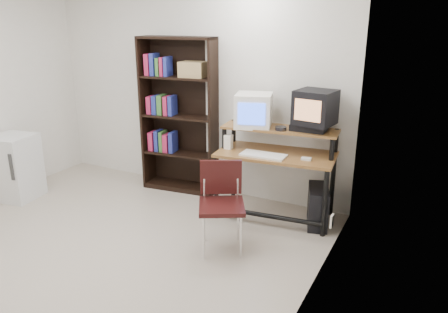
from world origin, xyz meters
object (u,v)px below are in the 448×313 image
at_px(crt_monitor, 254,110).
at_px(bookshelf, 180,114).
at_px(mini_fridge, 15,167).
at_px(computer_desk, 277,156).
at_px(pc_tower, 318,206).
at_px(crt_tv, 315,107).
at_px(school_chair, 221,197).

xyz_separation_m(crt_monitor, bookshelf, (-1.06, 0.17, -0.18)).
bearing_deg(bookshelf, mini_fridge, -149.87).
relative_size(computer_desk, mini_fridge, 1.66).
height_order(pc_tower, mini_fridge, mini_fridge).
bearing_deg(mini_fridge, pc_tower, 6.44).
height_order(computer_desk, crt_tv, crt_tv).
bearing_deg(bookshelf, computer_desk, -16.17).
xyz_separation_m(computer_desk, crt_monitor, (-0.31, 0.07, 0.46)).
bearing_deg(pc_tower, crt_monitor, 157.00).
bearing_deg(computer_desk, bookshelf, 164.22).
bearing_deg(crt_monitor, mini_fridge, -175.47).
relative_size(computer_desk, school_chair, 1.56).
distance_m(computer_desk, school_chair, 0.91).
height_order(crt_tv, pc_tower, crt_tv).
xyz_separation_m(pc_tower, mini_fridge, (-3.45, -0.94, 0.18)).
bearing_deg(mini_fridge, crt_monitor, 12.05).
distance_m(computer_desk, crt_monitor, 0.55).
bearing_deg(mini_fridge, bookshelf, 27.62).
height_order(pc_tower, bookshelf, bookshelf).
relative_size(pc_tower, bookshelf, 0.24).
distance_m(crt_monitor, crt_tv, 0.66).
xyz_separation_m(pc_tower, bookshelf, (-1.85, 0.24, 0.76)).
bearing_deg(crt_tv, mini_fridge, -153.49).
bearing_deg(bookshelf, school_chair, -50.28).
relative_size(school_chair, mini_fridge, 1.07).
distance_m(crt_tv, mini_fridge, 3.59).
distance_m(school_chair, mini_fridge, 2.76).
bearing_deg(crt_monitor, computer_desk, -28.63).
xyz_separation_m(school_chair, mini_fridge, (-2.75, -0.08, -0.12)).
relative_size(computer_desk, crt_tv, 3.06).
bearing_deg(mini_fridge, crt_tv, 9.55).
distance_m(bookshelf, mini_fridge, 2.08).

